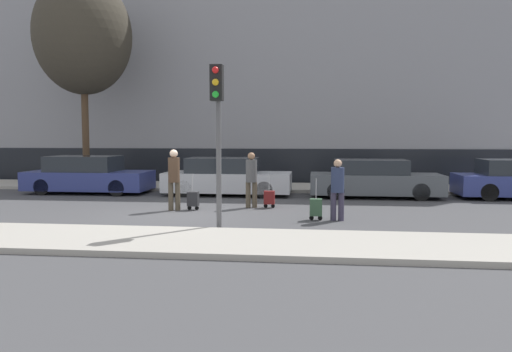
# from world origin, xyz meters

# --- Properties ---
(ground_plane) EXTENTS (80.00, 80.00, 0.00)m
(ground_plane) POSITION_xyz_m (0.00, 0.00, 0.00)
(ground_plane) COLOR #424244
(sidewalk_near) EXTENTS (28.00, 2.50, 0.12)m
(sidewalk_near) POSITION_xyz_m (0.00, -3.75, 0.06)
(sidewalk_near) COLOR #A39E93
(sidewalk_near) RESTS_ON ground_plane
(sidewalk_far) EXTENTS (28.00, 3.00, 0.12)m
(sidewalk_far) POSITION_xyz_m (0.00, 7.00, 0.06)
(sidewalk_far) COLOR #A39E93
(sidewalk_far) RESTS_ON ground_plane
(building_facade) EXTENTS (28.00, 2.86, 12.02)m
(building_facade) POSITION_xyz_m (0.00, 10.60, 6.00)
(building_facade) COLOR gray
(building_facade) RESTS_ON ground_plane
(parked_car_0) EXTENTS (4.66, 1.87, 1.42)m
(parked_car_0) POSITION_xyz_m (-4.71, 4.61, 0.66)
(parked_car_0) COLOR navy
(parked_car_0) RESTS_ON ground_plane
(parked_car_1) EXTENTS (4.66, 1.79, 1.38)m
(parked_car_1) POSITION_xyz_m (0.69, 4.59, 0.65)
(parked_car_1) COLOR #B7BABF
(parked_car_1) RESTS_ON ground_plane
(parked_car_2) EXTENTS (4.59, 1.73, 1.35)m
(parked_car_2) POSITION_xyz_m (6.04, 4.52, 0.64)
(parked_car_2) COLOR #4C5156
(parked_car_2) RESTS_ON ground_plane
(pedestrian_left) EXTENTS (0.34, 0.34, 1.80)m
(pedestrian_left) POSITION_xyz_m (-0.17, 0.68, 1.03)
(pedestrian_left) COLOR #4C4233
(pedestrian_left) RESTS_ON ground_plane
(trolley_left) EXTENTS (0.34, 0.29, 1.08)m
(trolley_left) POSITION_xyz_m (0.36, 0.81, 0.33)
(trolley_left) COLOR #262628
(trolley_left) RESTS_ON ground_plane
(pedestrian_center) EXTENTS (0.35, 0.34, 1.69)m
(pedestrian_center) POSITION_xyz_m (2.02, 1.50, 0.96)
(pedestrian_center) COLOR #4C4233
(pedestrian_center) RESTS_ON ground_plane
(trolley_center) EXTENTS (0.34, 0.29, 1.06)m
(trolley_center) POSITION_xyz_m (2.57, 1.51, 0.32)
(trolley_center) COLOR maroon
(trolley_center) RESTS_ON ground_plane
(pedestrian_right) EXTENTS (0.35, 0.34, 1.60)m
(pedestrian_right) POSITION_xyz_m (4.53, -0.55, 0.90)
(pedestrian_right) COLOR #383347
(pedestrian_right) RESTS_ON ground_plane
(trolley_right) EXTENTS (0.34, 0.29, 1.10)m
(trolley_right) POSITION_xyz_m (3.98, -0.55, 0.34)
(trolley_right) COLOR #335138
(trolley_right) RESTS_ON ground_plane
(traffic_light) EXTENTS (0.28, 0.47, 3.78)m
(traffic_light) POSITION_xyz_m (1.74, -2.36, 2.70)
(traffic_light) COLOR #515154
(traffic_light) RESTS_ON ground_plane
(parked_bicycle) EXTENTS (1.77, 0.06, 0.96)m
(parked_bicycle) POSITION_xyz_m (0.50, 7.22, 0.49)
(parked_bicycle) COLOR black
(parked_bicycle) RESTS_ON sidewalk_far
(bare_tree_near_crossing) EXTENTS (3.92, 3.92, 8.54)m
(bare_tree_near_crossing) POSITION_xyz_m (-5.49, 6.15, 6.25)
(bare_tree_near_crossing) COLOR #4C3826
(bare_tree_near_crossing) RESTS_ON sidewalk_far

